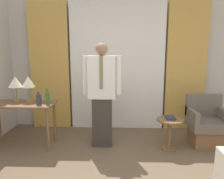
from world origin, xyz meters
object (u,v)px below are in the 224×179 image
bottle_near_edge (39,99)px  table_lamp_right (28,83)px  table_lamp_left (15,83)px  book (170,118)px  bottle_by_lamp (48,98)px  person (102,92)px  desk (21,111)px  armchair (206,126)px  side_table (170,129)px

bottle_near_edge → table_lamp_right: bearing=139.6°
table_lamp_left → book: (2.61, -0.14, -0.54)m
bottle_by_lamp → person: (0.87, 0.14, 0.08)m
table_lamp_right → desk: bearing=-133.7°
table_lamp_right → armchair: bearing=1.3°
table_lamp_left → armchair: (3.30, 0.07, -0.76)m
book → bottle_by_lamp: bearing=-178.6°
bottle_by_lamp → side_table: bottle_by_lamp is taller
desk → table_lamp_left: size_ratio=2.60×
bottle_by_lamp → person: person is taller
bottle_near_edge → person: (1.02, 0.16, 0.10)m
bottle_by_lamp → book: bearing=1.4°
bottle_by_lamp → person: size_ratio=0.15×
desk → table_lamp_right: size_ratio=2.60×
armchair → bottle_near_edge: bearing=-174.5°
table_lamp_left → bottle_near_edge: 0.56m
table_lamp_right → side_table: bearing=-4.0°
desk → bottle_by_lamp: size_ratio=4.20×
person → book: (1.13, -0.09, -0.41)m
bottle_near_edge → book: (2.15, 0.06, -0.31)m
desk → bottle_by_lamp: 0.55m
person → armchair: person is taller
armchair → book: 0.75m
side_table → book: book is taller
desk → bottle_near_edge: (0.35, -0.09, 0.22)m
desk → bottle_near_edge: size_ratio=5.22×
side_table → bottle_near_edge: bearing=-179.0°
table_lamp_left → bottle_by_lamp: table_lamp_left is taller
table_lamp_left → side_table: bearing=-3.7°
table_lamp_left → table_lamp_right: 0.22m
bottle_near_edge → bottle_by_lamp: (0.14, 0.01, 0.02)m
bottle_near_edge → bottle_by_lamp: bottle_by_lamp is taller
table_lamp_right → book: 2.45m
bottle_by_lamp → armchair: bearing=5.5°
desk → bottle_by_lamp: bottle_by_lamp is taller
table_lamp_left → table_lamp_right: bearing=0.0°
armchair → side_table: (-0.70, -0.24, 0.03)m
side_table → book: (0.01, 0.03, 0.19)m
bottle_by_lamp → table_lamp_right: bearing=153.7°
bottle_by_lamp → desk: bearing=171.8°
table_lamp_right → armchair: size_ratio=0.51×
desk → table_lamp_right: table_lamp_right is taller
desk → armchair: size_ratio=1.32×
bottle_near_edge → book: 2.17m
table_lamp_right → armchair: table_lamp_right is taller
table_lamp_left → armchair: table_lamp_left is taller
bottle_near_edge → bottle_by_lamp: bearing=5.9°
desk → book: size_ratio=5.30×
table_lamp_right → bottle_near_edge: 0.39m
armchair → table_lamp_left: bearing=-178.7°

